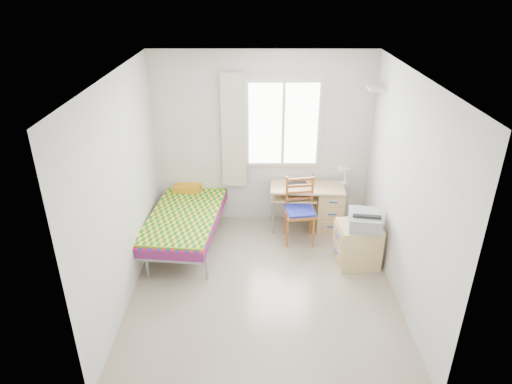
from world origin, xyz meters
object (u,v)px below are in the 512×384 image
printer (364,220)px  desk (325,205)px  cabinet (357,244)px  chair (300,206)px  bed (186,213)px

printer → desk: bearing=117.5°
cabinet → chair: bearing=133.1°
bed → printer: (2.39, -0.64, 0.26)m
chair → bed: bearing=172.1°
chair → printer: (0.76, -0.66, 0.15)m
desk → cabinet: (0.30, -0.97, -0.08)m
bed → printer: bed is taller
bed → desk: size_ratio=1.88×
cabinet → printer: size_ratio=1.16×
chair → cabinet: 0.97m
bed → chair: 1.63m
chair → cabinet: (0.71, -0.62, -0.24)m
desk → printer: 1.11m
bed → cabinet: bed is taller
bed → desk: (2.04, 0.37, -0.05)m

